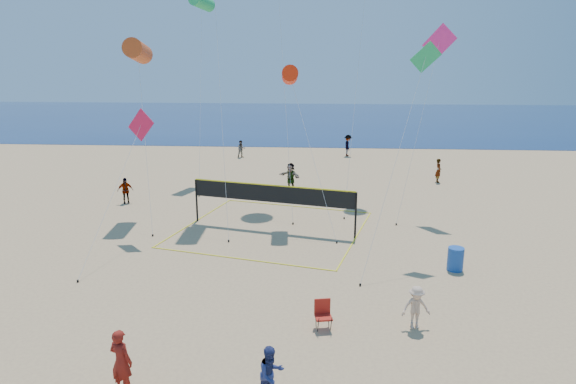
# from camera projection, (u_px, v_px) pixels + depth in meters

# --- Properties ---
(ground) EXTENTS (120.00, 120.00, 0.00)m
(ground) POSITION_uv_depth(u_px,v_px,m) (232.00, 366.00, 14.67)
(ground) COLOR tan
(ground) RESTS_ON ground
(ocean) EXTENTS (140.00, 50.00, 0.03)m
(ocean) POSITION_uv_depth(u_px,v_px,m) (307.00, 119.00, 74.50)
(ocean) COLOR navy
(ocean) RESTS_ON ground
(woman) EXTENTS (0.77, 0.63, 1.81)m
(woman) POSITION_uv_depth(u_px,v_px,m) (121.00, 361.00, 13.29)
(woman) COLOR maroon
(woman) RESTS_ON ground
(bystander_a) EXTENTS (0.95, 0.93, 1.55)m
(bystander_a) POSITION_uv_depth(u_px,v_px,m) (271.00, 375.00, 12.96)
(bystander_a) COLOR navy
(bystander_a) RESTS_ON ground
(bystander_b) EXTENTS (1.02, 0.69, 1.45)m
(bystander_b) POSITION_uv_depth(u_px,v_px,m) (416.00, 307.00, 16.55)
(bystander_b) COLOR #D1AA8B
(bystander_b) RESTS_ON ground
(far_person_0) EXTENTS (1.00, 0.73, 1.57)m
(far_person_0) POSITION_uv_depth(u_px,v_px,m) (125.00, 191.00, 30.90)
(far_person_0) COLOR gray
(far_person_0) RESTS_ON ground
(far_person_1) EXTENTS (1.69, 1.43, 1.82)m
(far_person_1) POSITION_uv_depth(u_px,v_px,m) (291.00, 176.00, 34.01)
(far_person_1) COLOR gray
(far_person_1) RESTS_ON ground
(far_person_2) EXTENTS (0.42, 0.63, 1.69)m
(far_person_2) POSITION_uv_depth(u_px,v_px,m) (438.00, 171.00, 36.09)
(far_person_2) COLOR gray
(far_person_2) RESTS_ON ground
(far_person_3) EXTENTS (0.89, 0.79, 1.51)m
(far_person_3) POSITION_uv_depth(u_px,v_px,m) (241.00, 149.00, 45.19)
(far_person_3) COLOR gray
(far_person_3) RESTS_ON ground
(far_person_4) EXTENTS (0.73, 1.24, 1.91)m
(far_person_4) POSITION_uv_depth(u_px,v_px,m) (348.00, 145.00, 45.82)
(far_person_4) COLOR gray
(far_person_4) RESTS_ON ground
(camp_chair) EXTENTS (0.61, 0.73, 1.09)m
(camp_chair) POSITION_uv_depth(u_px,v_px,m) (323.00, 313.00, 16.58)
(camp_chair) COLOR #AC1D13
(camp_chair) RESTS_ON ground
(trash_barrel) EXTENTS (0.85, 0.85, 0.98)m
(trash_barrel) POSITION_uv_depth(u_px,v_px,m) (455.00, 259.00, 21.17)
(trash_barrel) COLOR #18479F
(trash_barrel) RESTS_ON ground
(volleyball_net) EXTENTS (10.64, 10.53, 2.35)m
(volleyball_net) POSITION_uv_depth(u_px,v_px,m) (272.00, 199.00, 26.00)
(volleyball_net) COLOR black
(volleyball_net) RESTS_ON ground
(kite_0) EXTENTS (2.28, 5.51, 9.56)m
(kite_0) POSITION_uv_depth(u_px,v_px,m) (138.00, 51.00, 27.21)
(kite_0) COLOR #C64819
(kite_0) RESTS_ON ground
(kite_2) EXTENTS (3.00, 4.52, 8.22)m
(kite_2) POSITION_uv_depth(u_px,v_px,m) (290.00, 75.00, 25.93)
(kite_2) COLOR #FF2A09
(kite_2) RESTS_ON ground
(kite_3) EXTENTS (1.66, 6.22, 6.26)m
(kite_3) POSITION_uv_depth(u_px,v_px,m) (138.00, 132.00, 24.10)
(kite_3) COLOR #DC1748
(kite_3) RESTS_ON ground
(kite_4) EXTENTS (3.47, 4.63, 9.23)m
(kite_4) POSITION_uv_depth(u_px,v_px,m) (421.00, 74.00, 21.60)
(kite_4) COLOR #24B860
(kite_4) RESTS_ON ground
(kite_5) EXTENTS (3.00, 3.47, 10.32)m
(kite_5) POSITION_uv_depth(u_px,v_px,m) (438.00, 49.00, 27.25)
(kite_5) COLOR #F4298C
(kite_5) RESTS_ON ground
(kite_8) EXTENTS (1.53, 7.04, 12.82)m
(kite_8) POSITION_uv_depth(u_px,v_px,m) (202.00, 2.00, 35.15)
(kite_8) COLOR #24B860
(kite_8) RESTS_ON ground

